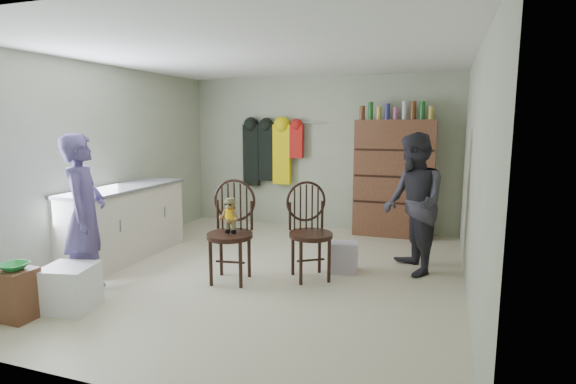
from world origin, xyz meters
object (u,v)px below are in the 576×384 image
at_px(chair_front, 231,225).
at_px(chair_far, 309,227).
at_px(counter, 125,222).
at_px(dresser, 394,178).

relative_size(chair_front, chair_far, 1.03).
bearing_deg(chair_front, counter, 160.22).
bearing_deg(chair_front, chair_far, 16.51).
xyz_separation_m(counter, dresser, (3.20, 2.30, 0.44)).
xyz_separation_m(counter, chair_far, (2.51, 0.04, 0.12)).
relative_size(counter, chair_far, 1.70).
xyz_separation_m(counter, chair_front, (1.72, -0.33, 0.16)).
relative_size(counter, chair_front, 1.64).
distance_m(chair_front, chair_far, 0.88).
relative_size(chair_far, dresser, 0.53).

